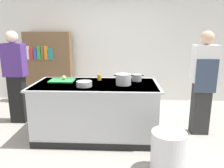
{
  "coord_description": "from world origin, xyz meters",
  "views": [
    {
      "loc": [
        0.42,
        -3.35,
        1.71
      ],
      "look_at": [
        0.25,
        0.2,
        0.85
      ],
      "focal_mm": 35.12,
      "sensor_mm": 36.0,
      "label": 1
    }
  ],
  "objects": [
    {
      "name": "back_wall",
      "position": [
        0.0,
        2.1,
        1.5
      ],
      "size": [
        6.4,
        0.12,
        3.0
      ],
      "primitive_type": "cube",
      "color": "white",
      "rests_on": "ground_plane"
    },
    {
      "name": "person_guest",
      "position": [
        -1.56,
        0.54,
        0.91
      ],
      "size": [
        0.38,
        0.24,
        1.72
      ],
      "rotation": [
        0.0,
        0.0,
        -1.33
      ],
      "color": "black",
      "rests_on": "ground_plane"
    },
    {
      "name": "bookshelf",
      "position": [
        -1.35,
        1.8,
        0.85
      ],
      "size": [
        1.1,
        0.31,
        1.7
      ],
      "color": "brown",
      "rests_on": "ground_plane"
    },
    {
      "name": "counter_island",
      "position": [
        0.0,
        -0.0,
        0.47
      ],
      "size": [
        1.98,
        0.98,
        0.9
      ],
      "color": "#B7BABF",
      "rests_on": "ground_plane"
    },
    {
      "name": "ground_plane",
      "position": [
        0.0,
        0.0,
        0.0
      ],
      "size": [
        10.0,
        10.0,
        0.0
      ],
      "primitive_type": "plane",
      "color": "#9E9991"
    },
    {
      "name": "cutting_board",
      "position": [
        -0.58,
        0.15,
        0.91
      ],
      "size": [
        0.4,
        0.28,
        0.02
      ],
      "primitive_type": "cube",
      "color": "green",
      "rests_on": "counter_island"
    },
    {
      "name": "person_chef",
      "position": [
        1.74,
        0.21,
        0.91
      ],
      "size": [
        0.38,
        0.25,
        1.72
      ],
      "rotation": [
        0.0,
        0.0,
        1.49
      ],
      "color": "#2D2D2D",
      "rests_on": "ground_plane"
    },
    {
      "name": "mixing_bowl",
      "position": [
        -0.15,
        -0.18,
        0.94
      ],
      "size": [
        0.23,
        0.23,
        0.08
      ],
      "primitive_type": "cylinder",
      "color": "#B7BABF",
      "rests_on": "counter_island"
    },
    {
      "name": "sauce_pan",
      "position": [
        0.66,
        0.23,
        0.96
      ],
      "size": [
        0.22,
        0.16,
        0.11
      ],
      "color": "#99999E",
      "rests_on": "counter_island"
    },
    {
      "name": "stock_pot",
      "position": [
        0.44,
        -0.05,
        0.98
      ],
      "size": [
        0.3,
        0.24,
        0.17
      ],
      "color": "#B7BABF",
      "rests_on": "counter_island"
    },
    {
      "name": "juice_cup",
      "position": [
        0.03,
        0.26,
        0.95
      ],
      "size": [
        0.07,
        0.07,
        0.1
      ],
      "primitive_type": "cylinder",
      "color": "yellow",
      "rests_on": "counter_island"
    },
    {
      "name": "trash_bin",
      "position": [
        0.99,
        -0.92,
        0.27
      ],
      "size": [
        0.42,
        0.42,
        0.54
      ],
      "primitive_type": "cylinder",
      "color": "silver",
      "rests_on": "ground_plane"
    },
    {
      "name": "onion",
      "position": [
        -0.55,
        0.18,
        0.96
      ],
      "size": [
        0.07,
        0.07,
        0.07
      ],
      "primitive_type": "sphere",
      "color": "tan",
      "rests_on": "cutting_board"
    }
  ]
}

